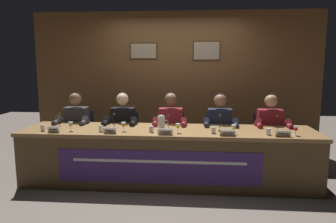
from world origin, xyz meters
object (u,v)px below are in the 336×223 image
(chair_center, at_px, (171,141))
(microphone_right, at_px, (220,126))
(water_cup_right, at_px, (213,131))
(panelist_right, at_px, (220,128))
(microphone_far_left, at_px, (57,124))
(nameplate_far_right, at_px, (283,133))
(water_cup_far_left, at_px, (43,128))
(juice_glass_far_left, at_px, (71,125))
(nameplate_right, at_px, (227,133))
(juice_glass_left, at_px, (124,125))
(juice_glass_far_right, at_px, (296,129))
(nameplate_far_left, at_px, (54,129))
(nameplate_left, at_px, (110,130))
(chair_far_left, at_px, (80,139))
(microphone_left, at_px, (113,124))
(conference_table, at_px, (167,147))
(juice_glass_right, at_px, (234,128))
(chair_left, at_px, (125,140))
(chair_far_right, at_px, (267,143))
(water_cup_left, at_px, (101,129))
(chair_right, at_px, (218,142))
(microphone_far_right, at_px, (279,126))
(juice_glass_center, at_px, (178,126))
(microphone_center, at_px, (168,126))
(nameplate_center, at_px, (165,132))
(panelist_center, at_px, (170,127))
(water_cup_center, at_px, (151,129))
(panelist_left, at_px, (122,126))
(panelist_far_left, at_px, (75,125))
(panelist_far_right, at_px, (271,128))

(chair_center, xyz_separation_m, microphone_right, (0.71, -0.69, 0.40))
(water_cup_right, bearing_deg, panelist_right, 77.67)
(microphone_far_left, height_order, nameplate_far_right, microphone_far_left)
(water_cup_far_left, bearing_deg, juice_glass_far_left, 5.45)
(nameplate_right, bearing_deg, juice_glass_left, 173.31)
(juice_glass_far_left, bearing_deg, microphone_far_left, 153.15)
(juice_glass_far_right, bearing_deg, nameplate_far_left, -178.53)
(nameplate_left, bearing_deg, microphone_right, 10.42)
(chair_far_left, xyz_separation_m, microphone_left, (0.75, -0.72, 0.40))
(conference_table, xyz_separation_m, juice_glass_right, (0.88, -0.11, 0.31))
(water_cup_right, bearing_deg, chair_left, 148.38)
(chair_far_right, bearing_deg, microphone_far_left, -166.69)
(water_cup_left, bearing_deg, nameplate_left, -30.27)
(chair_right, height_order, microphone_far_right, microphone_far_right)
(juice_glass_center, height_order, chair_far_right, chair_far_right)
(water_cup_far_left, relative_size, juice_glass_right, 0.69)
(conference_table, height_order, microphone_center, microphone_center)
(panelist_right, bearing_deg, chair_left, 172.46)
(microphone_far_left, xyz_separation_m, microphone_right, (2.26, 0.03, 0.00))
(nameplate_center, bearing_deg, panelist_center, 89.48)
(water_cup_center, relative_size, microphone_center, 0.39)
(nameplate_far_left, bearing_deg, chair_far_right, 17.63)
(water_cup_far_left, xyz_separation_m, chair_center, (1.68, 0.88, -0.37))
(panelist_left, relative_size, microphone_left, 5.64)
(juice_glass_left, xyz_separation_m, chair_far_right, (2.09, 0.81, -0.41))
(panelist_far_left, distance_m, microphone_far_left, 0.54)
(chair_left, relative_size, panelist_center, 0.73)
(water_cup_left, distance_m, juice_glass_far_right, 2.53)
(juice_glass_far_left, bearing_deg, chair_left, 56.79)
(nameplate_far_left, distance_m, panelist_far_right, 3.09)
(panelist_far_left, distance_m, juice_glass_left, 1.11)
(juice_glass_center, bearing_deg, juice_glass_right, -1.03)
(juice_glass_left, xyz_separation_m, microphone_left, (-0.17, 0.09, -0.01))
(panelist_far_left, bearing_deg, microphone_right, -12.40)
(conference_table, distance_m, microphone_far_right, 1.53)
(chair_right, xyz_separation_m, panelist_right, (-0.00, -0.20, 0.28))
(microphone_far_left, relative_size, water_cup_center, 2.54)
(chair_center, bearing_deg, nameplate_center, -90.41)
(microphone_left, bearing_deg, chair_far_left, 136.12)
(juice_glass_left, relative_size, microphone_right, 0.57)
(nameplate_right, bearing_deg, water_cup_left, 176.54)
(water_cup_center, bearing_deg, water_cup_left, -177.46)
(water_cup_far_left, distance_m, chair_left, 1.33)
(panelist_far_right, bearing_deg, nameplate_far_left, -165.88)
(water_cup_center, height_order, chair_far_right, chair_far_right)
(juice_glass_center, bearing_deg, panelist_left, 144.44)
(nameplate_far_left, height_order, juice_glass_left, juice_glass_left)
(nameplate_left, height_order, water_cup_left, water_cup_left)
(water_cup_far_left, distance_m, juice_glass_far_right, 3.32)
(panelist_far_left, relative_size, microphone_left, 5.64)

